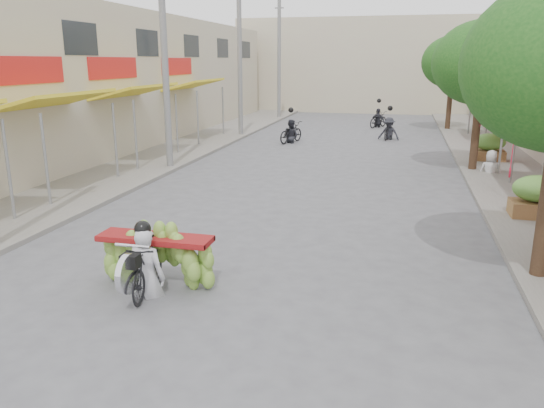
{
  "coord_description": "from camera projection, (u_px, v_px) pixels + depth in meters",
  "views": [
    {
      "loc": [
        2.82,
        -5.85,
        3.88
      ],
      "look_at": [
        0.4,
        4.09,
        1.1
      ],
      "focal_mm": 35.0,
      "sensor_mm": 36.0,
      "label": 1
    }
  ],
  "objects": [
    {
      "name": "banana_motorbike",
      "position": [
        150.0,
        250.0,
        9.05
      ],
      "size": [
        2.2,
        1.82,
        2.25
      ],
      "color": "black",
      "rests_on": "ground"
    },
    {
      "name": "street_tree_mid",
      "position": [
        483.0,
        63.0,
        18.05
      ],
      "size": [
        3.4,
        3.4,
        5.25
      ],
      "color": "#3A2719",
      "rests_on": "ground"
    },
    {
      "name": "pedestrian",
      "position": [
        493.0,
        150.0,
        18.25
      ],
      "size": [
        0.79,
        0.51,
        1.55
      ],
      "rotation": [
        0.0,
        0.0,
        3.07
      ],
      "color": "silver",
      "rests_on": "ground"
    },
    {
      "name": "far_building",
      "position": [
        368.0,
        65.0,
        41.87
      ],
      "size": [
        20.0,
        6.0,
        7.0
      ],
      "primitive_type": "cube",
      "color": "#BCB094",
      "rests_on": "ground"
    },
    {
      "name": "market_umbrella",
      "position": [
        518.0,
        116.0,
        14.14
      ],
      "size": [
        2.16,
        2.16,
        1.7
      ],
      "rotation": [
        0.0,
        0.0,
        0.17
      ],
      "color": "red",
      "rests_on": "ground"
    },
    {
      "name": "produce_crate_far",
      "position": [
        489.0,
        145.0,
        20.55
      ],
      "size": [
        1.2,
        0.88,
        1.16
      ],
      "color": "brown",
      "rests_on": "ground"
    },
    {
      "name": "shophouse_row_left",
      "position": [
        41.0,
        82.0,
        22.2
      ],
      "size": [
        9.77,
        40.0,
        6.0
      ],
      "color": "#BCB094",
      "rests_on": "ground"
    },
    {
      "name": "bg_motorbike_a",
      "position": [
        291.0,
        128.0,
        25.67
      ],
      "size": [
        1.23,
        1.92,
        1.95
      ],
      "color": "black",
      "rests_on": "ground"
    },
    {
      "name": "bg_motorbike_b",
      "position": [
        389.0,
        123.0,
        26.58
      ],
      "size": [
        1.15,
        1.72,
        1.95
      ],
      "color": "black",
      "rests_on": "ground"
    },
    {
      "name": "utility_pole_mid",
      "position": [
        165.0,
        56.0,
        18.58
      ],
      "size": [
        0.6,
        0.24,
        8.0
      ],
      "color": "slate",
      "rests_on": "ground"
    },
    {
      "name": "sidewalk_right",
      "position": [
        514.0,
        167.0,
        19.6
      ],
      "size": [
        4.0,
        60.0,
        0.12
      ],
      "primitive_type": "cube",
      "color": "gray",
      "rests_on": "ground"
    },
    {
      "name": "ground",
      "position": [
        171.0,
        358.0,
        7.14
      ],
      "size": [
        120.0,
        120.0,
        0.0
      ],
      "primitive_type": "plane",
      "color": "#5D5D62",
      "rests_on": "ground"
    },
    {
      "name": "bg_motorbike_c",
      "position": [
        378.0,
        114.0,
        31.56
      ],
      "size": [
        1.32,
        1.76,
        1.95
      ],
      "color": "black",
      "rests_on": "ground"
    },
    {
      "name": "street_tree_far",
      "position": [
        453.0,
        62.0,
        29.31
      ],
      "size": [
        3.4,
        3.4,
        5.25
      ],
      "color": "#3A2719",
      "rests_on": "ground"
    },
    {
      "name": "sidewalk_left",
      "position": [
        165.0,
        152.0,
        22.79
      ],
      "size": [
        4.0,
        60.0,
        0.12
      ],
      "primitive_type": "cube",
      "color": "gray",
      "rests_on": "ground"
    },
    {
      "name": "utility_pole_back",
      "position": [
        279.0,
        58.0,
        35.46
      ],
      "size": [
        0.6,
        0.24,
        8.0
      ],
      "color": "slate",
      "rests_on": "ground"
    },
    {
      "name": "produce_crate_mid",
      "position": [
        538.0,
        193.0,
        13.05
      ],
      "size": [
        1.2,
        0.88,
        1.16
      ],
      "color": "brown",
      "rests_on": "ground"
    },
    {
      "name": "utility_pole_far",
      "position": [
        240.0,
        57.0,
        27.02
      ],
      "size": [
        0.6,
        0.24,
        8.0
      ],
      "color": "slate",
      "rests_on": "ground"
    }
  ]
}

